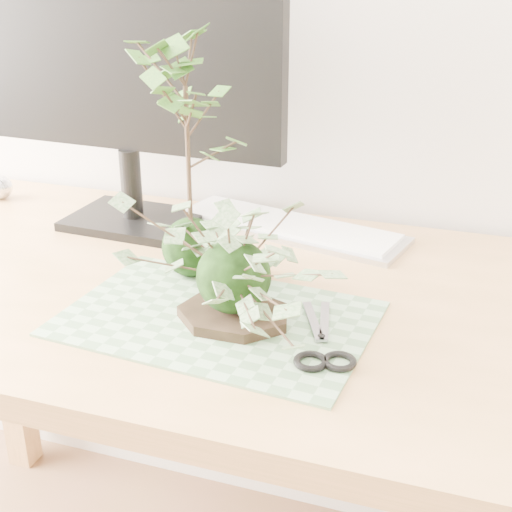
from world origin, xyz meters
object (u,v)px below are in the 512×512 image
at_px(keyboard, 289,227).
at_px(monitor, 125,61).
at_px(desk, 264,343).
at_px(maple_kokedama, 186,102).
at_px(ivy_kokedama, 233,244).

height_order(keyboard, monitor, monitor).
relative_size(desk, maple_kokedama, 4.10).
distance_m(maple_kokedama, monitor, 0.26).
xyz_separation_m(ivy_kokedama, monitor, (-0.31, 0.30, 0.18)).
bearing_deg(maple_kokedama, ivy_kokedama, -47.04).
bearing_deg(ivy_kokedama, keyboard, 93.94).
distance_m(ivy_kokedama, keyboard, 0.37).
xyz_separation_m(keyboard, monitor, (-0.28, -0.05, 0.29)).
bearing_deg(desk, monitor, 147.87).
bearing_deg(desk, maple_kokedama, 168.92).
bearing_deg(keyboard, maple_kokedama, -99.43).
relative_size(desk, keyboard, 3.54).
bearing_deg(keyboard, monitor, -156.76).
height_order(desk, monitor, monitor).
xyz_separation_m(ivy_kokedama, maple_kokedama, (-0.12, 0.13, 0.16)).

